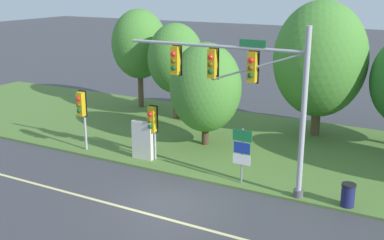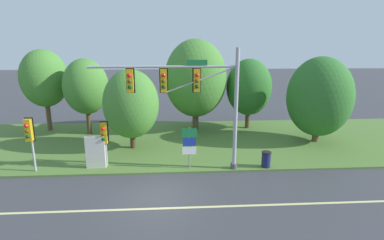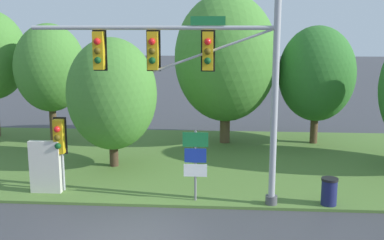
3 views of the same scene
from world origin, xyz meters
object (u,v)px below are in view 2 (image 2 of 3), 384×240
(route_sign_post, at_px, (189,143))
(pedestrian_signal_near_kerb, at_px, (29,133))
(tree_behind_signpost, at_px, (131,104))
(pedestrian_signal_further_along, at_px, (104,135))
(tree_left_of_mast, at_px, (86,87))
(tree_tall_centre, at_px, (249,87))
(trash_bin, at_px, (266,159))
(tree_nearest_road, at_px, (44,79))
(info_kiosk, at_px, (96,152))
(traffic_signal_mast, at_px, (191,92))
(tree_mid_verge, at_px, (196,79))
(tree_right_far, at_px, (319,97))

(route_sign_post, bearing_deg, pedestrian_signal_near_kerb, -179.86)
(route_sign_post, height_order, tree_behind_signpost, tree_behind_signpost)
(pedestrian_signal_further_along, bearing_deg, tree_behind_signpost, 71.13)
(tree_left_of_mast, relative_size, tree_tall_centre, 1.02)
(trash_bin, bearing_deg, pedestrian_signal_near_kerb, 179.73)
(tree_left_of_mast, xyz_separation_m, tree_behind_signpost, (3.92, -3.59, -0.73))
(tree_left_of_mast, bearing_deg, route_sign_post, -44.21)
(trash_bin, bearing_deg, route_sign_post, 178.93)
(tree_nearest_road, relative_size, info_kiosk, 3.52)
(traffic_signal_mast, bearing_deg, pedestrian_signal_further_along, 171.91)
(tree_behind_signpost, distance_m, info_kiosk, 4.39)
(tree_mid_verge, xyz_separation_m, tree_tall_centre, (4.52, 0.19, -0.78))
(traffic_signal_mast, relative_size, pedestrian_signal_near_kerb, 2.58)
(tree_right_far, xyz_separation_m, trash_bin, (-5.15, -4.59, -2.86))
(tree_left_of_mast, xyz_separation_m, tree_tall_centre, (13.14, 1.11, -0.31))
(traffic_signal_mast, xyz_separation_m, tree_left_of_mast, (-7.72, 7.62, -0.67))
(trash_bin, bearing_deg, tree_behind_signpost, 154.40)
(traffic_signal_mast, distance_m, pedestrian_signal_further_along, 5.61)
(tree_right_far, bearing_deg, route_sign_post, -154.95)
(tree_nearest_road, bearing_deg, tree_left_of_mast, -21.22)
(tree_nearest_road, relative_size, tree_tall_centre, 1.13)
(traffic_signal_mast, distance_m, tree_tall_centre, 10.31)
(traffic_signal_mast, height_order, tree_nearest_road, traffic_signal_mast)
(pedestrian_signal_near_kerb, distance_m, tree_right_far, 18.98)
(tree_tall_centre, bearing_deg, tree_behind_signpost, -153.02)
(tree_behind_signpost, relative_size, info_kiosk, 2.86)
(tree_nearest_road, distance_m, tree_left_of_mast, 3.97)
(route_sign_post, bearing_deg, traffic_signal_mast, -68.12)
(pedestrian_signal_near_kerb, bearing_deg, route_sign_post, 0.14)
(route_sign_post, height_order, tree_right_far, tree_right_far)
(tree_nearest_road, bearing_deg, pedestrian_signal_further_along, -52.27)
(tree_behind_signpost, xyz_separation_m, tree_tall_centre, (9.22, 4.69, 0.43))
(tree_mid_verge, distance_m, info_kiosk, 10.72)
(tree_nearest_road, xyz_separation_m, tree_mid_verge, (12.29, -0.51, -0.03))
(traffic_signal_mast, bearing_deg, tree_nearest_road, 141.56)
(route_sign_post, xyz_separation_m, tree_right_far, (9.65, 4.51, 1.82))
(trash_bin, bearing_deg, info_kiosk, 177.08)
(pedestrian_signal_further_along, distance_m, tree_tall_centre, 13.19)
(pedestrian_signal_near_kerb, xyz_separation_m, route_sign_post, (8.75, 0.02, -0.76))
(tree_tall_centre, bearing_deg, trash_bin, -96.55)
(route_sign_post, height_order, tree_nearest_road, tree_nearest_road)
(tree_mid_verge, bearing_deg, tree_nearest_road, 177.64)
(pedestrian_signal_near_kerb, relative_size, route_sign_post, 1.28)
(pedestrian_signal_further_along, distance_m, tree_nearest_road, 10.81)
(trash_bin, bearing_deg, tree_mid_verge, 112.66)
(pedestrian_signal_near_kerb, bearing_deg, pedestrian_signal_further_along, 8.08)
(pedestrian_signal_further_along, distance_m, trash_bin, 9.49)
(traffic_signal_mast, xyz_separation_m, pedestrian_signal_further_along, (-4.94, 0.70, -2.57))
(pedestrian_signal_further_along, distance_m, tree_behind_signpost, 3.71)
(tree_nearest_road, distance_m, tree_tall_centre, 16.83)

